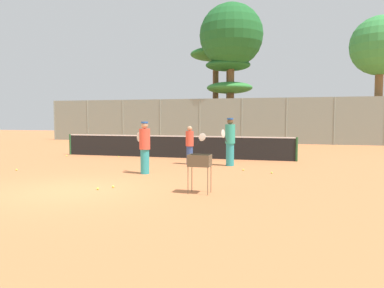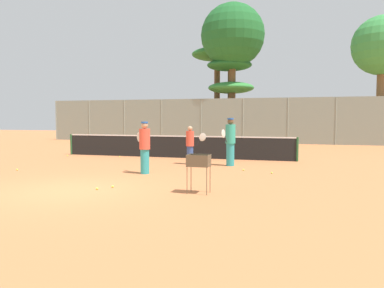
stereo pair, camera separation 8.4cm
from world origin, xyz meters
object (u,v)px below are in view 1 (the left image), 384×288
Objects in this scene: parked_car at (245,132)px; tennis_net at (174,146)px; player_red_cap at (145,147)px; player_yellow_shirt at (190,145)px; ball_cart at (200,164)px; player_white_outfit at (230,141)px.

tennis_net is at bearing -95.20° from parked_car.
player_yellow_shirt is at bearing -61.15° from player_red_cap.
ball_cart is at bearing -85.13° from parked_car.
parked_car is at bearing 94.87° from ball_cart.
player_white_outfit is 3.79m from player_red_cap.
parked_car is (-1.75, 17.47, -0.33)m from player_white_outfit.
player_red_cap is at bearing -91.95° from parked_car.
player_white_outfit is at bearing -36.18° from tennis_net.
player_red_cap is at bearing 134.52° from ball_cart.
parked_car is at bearing 81.88° from player_yellow_shirt.
tennis_net is 15.24m from parked_car.
parked_car is (1.38, 15.18, 0.10)m from tennis_net.
ball_cart is 0.24× the size of parked_car.
ball_cart is (0.21, -5.59, -0.23)m from player_white_outfit.
ball_cart is 23.15m from parked_car.
parked_car reaches higher than player_yellow_shirt.
tennis_net is 5.24m from player_red_cap.
player_red_cap is at bearing -112.90° from player_yellow_shirt.
tennis_net is 2.68m from player_yellow_shirt.
parked_car reaches higher than ball_cart.
ball_cart is at bearing -79.84° from player_yellow_shirt.
ball_cart is at bearing 20.50° from player_white_outfit.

